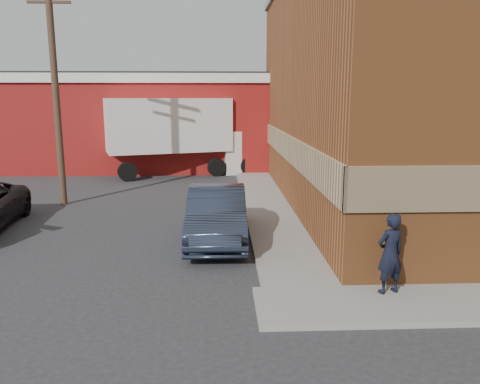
# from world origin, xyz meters

# --- Properties ---
(ground) EXTENTS (90.00, 90.00, 0.00)m
(ground) POSITION_xyz_m (0.00, 0.00, 0.00)
(ground) COLOR #28282B
(ground) RESTS_ON ground
(brick_building) EXTENTS (14.25, 18.25, 9.36)m
(brick_building) POSITION_xyz_m (8.50, 9.00, 4.68)
(brick_building) COLOR #985227
(brick_building) RESTS_ON ground
(sidewalk_west) EXTENTS (1.80, 18.00, 0.12)m
(sidewalk_west) POSITION_xyz_m (0.60, 9.00, 0.06)
(sidewalk_west) COLOR gray
(sidewalk_west) RESTS_ON ground
(warehouse) EXTENTS (16.30, 8.30, 5.60)m
(warehouse) POSITION_xyz_m (-6.00, 20.00, 2.81)
(warehouse) COLOR maroon
(warehouse) RESTS_ON ground
(utility_pole) EXTENTS (2.00, 0.26, 9.00)m
(utility_pole) POSITION_xyz_m (-7.50, 9.00, 4.75)
(utility_pole) COLOR brown
(utility_pole) RESTS_ON ground
(man) EXTENTS (0.74, 0.60, 1.75)m
(man) POSITION_xyz_m (2.38, -0.41, 0.99)
(man) COLOR black
(man) RESTS_ON sidewalk_south
(sedan) EXTENTS (1.73, 4.86, 1.60)m
(sedan) POSITION_xyz_m (-1.31, 3.88, 0.80)
(sedan) COLOR #293244
(sedan) RESTS_ON ground
(box_truck) EXTENTS (8.84, 4.92, 4.19)m
(box_truck) POSITION_xyz_m (-3.22, 16.24, 2.41)
(box_truck) COLOR white
(box_truck) RESTS_ON ground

